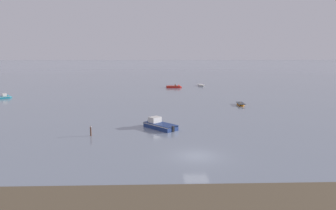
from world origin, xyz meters
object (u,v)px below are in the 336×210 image
rowboat_moored_0 (241,104)px  motorboat_moored_1 (4,97)px  motorboat_moored_0 (156,125)px  motorboat_moored_2 (176,87)px  rowboat_moored_3 (201,85)px  mooring_post_near (91,131)px

rowboat_moored_0 → motorboat_moored_1: bearing=81.9°
motorboat_moored_0 → motorboat_moored_1: 45.59m
motorboat_moored_2 → rowboat_moored_3: motorboat_moored_2 is taller
rowboat_moored_3 → rowboat_moored_0: bearing=172.1°
motorboat_moored_0 → mooring_post_near: 9.27m
motorboat_moored_2 → mooring_post_near: 55.77m
motorboat_moored_1 → rowboat_moored_3: size_ratio=1.03×
motorboat_moored_0 → rowboat_moored_0: 24.87m
motorboat_moored_2 → rowboat_moored_0: motorboat_moored_2 is taller
motorboat_moored_0 → motorboat_moored_2: motorboat_moored_0 is taller
motorboat_moored_1 → rowboat_moored_0: size_ratio=1.14×
mooring_post_near → rowboat_moored_0: bearing=42.1°
motorboat_moored_2 → mooring_post_near: bearing=-101.1°
motorboat_moored_0 → motorboat_moored_2: bearing=-48.2°
motorboat_moored_0 → motorboat_moored_1: bearing=8.2°
motorboat_moored_0 → rowboat_moored_3: motorboat_moored_0 is taller
motorboat_moored_1 → rowboat_moored_0: (51.68, -10.95, -0.09)m
motorboat_moored_0 → rowboat_moored_0: motorboat_moored_0 is taller
rowboat_moored_3 → mooring_post_near: (-22.05, -58.73, 0.44)m
motorboat_moored_0 → rowboat_moored_3: bearing=-56.0°
rowboat_moored_0 → rowboat_moored_3: rowboat_moored_3 is taller
motorboat_moored_1 → rowboat_moored_0: 52.83m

